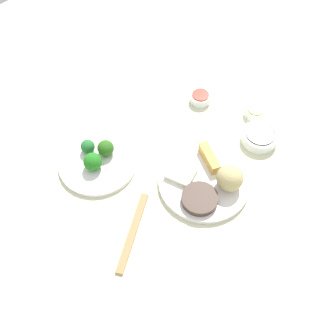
{
  "coord_description": "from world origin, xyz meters",
  "views": [
    {
      "loc": [
        -0.35,
        0.46,
        0.94
      ],
      "look_at": [
        0.04,
        0.03,
        0.06
      ],
      "focal_mm": 40.45,
      "sensor_mm": 36.0,
      "label": 1
    }
  ],
  "objects_px": {
    "main_plate": "(204,181)",
    "chopsticks_pair": "(133,232)",
    "broccoli_plate": "(98,162)",
    "sauce_ramekin_hot_mustard": "(255,112)",
    "soy_sauce_bowl": "(260,137)",
    "sauce_ramekin_sweet_and_sour": "(200,98)"
  },
  "relations": [
    {
      "from": "soy_sauce_bowl",
      "to": "chopsticks_pair",
      "type": "bearing_deg",
      "value": 81.85
    },
    {
      "from": "broccoli_plate",
      "to": "chopsticks_pair",
      "type": "relative_size",
      "value": 0.99
    },
    {
      "from": "chopsticks_pair",
      "to": "broccoli_plate",
      "type": "bearing_deg",
      "value": -20.32
    },
    {
      "from": "soy_sauce_bowl",
      "to": "sauce_ramekin_sweet_and_sour",
      "type": "distance_m",
      "value": 0.24
    },
    {
      "from": "main_plate",
      "to": "sauce_ramekin_hot_mustard",
      "type": "distance_m",
      "value": 0.31
    },
    {
      "from": "sauce_ramekin_sweet_and_sour",
      "to": "chopsticks_pair",
      "type": "relative_size",
      "value": 0.29
    },
    {
      "from": "broccoli_plate",
      "to": "main_plate",
      "type": "bearing_deg",
      "value": -149.77
    },
    {
      "from": "sauce_ramekin_hot_mustard",
      "to": "chopsticks_pair",
      "type": "height_order",
      "value": "sauce_ramekin_hot_mustard"
    },
    {
      "from": "main_plate",
      "to": "soy_sauce_bowl",
      "type": "height_order",
      "value": "soy_sauce_bowl"
    },
    {
      "from": "sauce_ramekin_hot_mustard",
      "to": "soy_sauce_bowl",
      "type": "bearing_deg",
      "value": 132.8
    },
    {
      "from": "soy_sauce_bowl",
      "to": "main_plate",
      "type": "bearing_deg",
      "value": 83.41
    },
    {
      "from": "main_plate",
      "to": "sauce_ramekin_hot_mustard",
      "type": "height_order",
      "value": "sauce_ramekin_hot_mustard"
    },
    {
      "from": "sauce_ramekin_hot_mustard",
      "to": "sauce_ramekin_sweet_and_sour",
      "type": "bearing_deg",
      "value": 23.06
    },
    {
      "from": "main_plate",
      "to": "chopsticks_pair",
      "type": "xyz_separation_m",
      "value": [
        0.04,
        0.24,
        -0.0
      ]
    },
    {
      "from": "sauce_ramekin_hot_mustard",
      "to": "chopsticks_pair",
      "type": "xyz_separation_m",
      "value": [
        -0.0,
        0.55,
        -0.01
      ]
    },
    {
      "from": "soy_sauce_bowl",
      "to": "sauce_ramekin_hot_mustard",
      "type": "xyz_separation_m",
      "value": [
        0.07,
        -0.08,
        -0.0
      ]
    },
    {
      "from": "chopsticks_pair",
      "to": "sauce_ramekin_sweet_and_sour",
      "type": "bearing_deg",
      "value": -70.55
    },
    {
      "from": "chopsticks_pair",
      "to": "soy_sauce_bowl",
      "type": "bearing_deg",
      "value": -98.15
    },
    {
      "from": "soy_sauce_bowl",
      "to": "sauce_ramekin_sweet_and_sour",
      "type": "height_order",
      "value": "soy_sauce_bowl"
    },
    {
      "from": "sauce_ramekin_hot_mustard",
      "to": "chopsticks_pair",
      "type": "distance_m",
      "value": 0.55
    },
    {
      "from": "sauce_ramekin_sweet_and_sour",
      "to": "chopsticks_pair",
      "type": "bearing_deg",
      "value": 109.45
    },
    {
      "from": "main_plate",
      "to": "sauce_ramekin_sweet_and_sour",
      "type": "height_order",
      "value": "sauce_ramekin_sweet_and_sour"
    }
  ]
}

